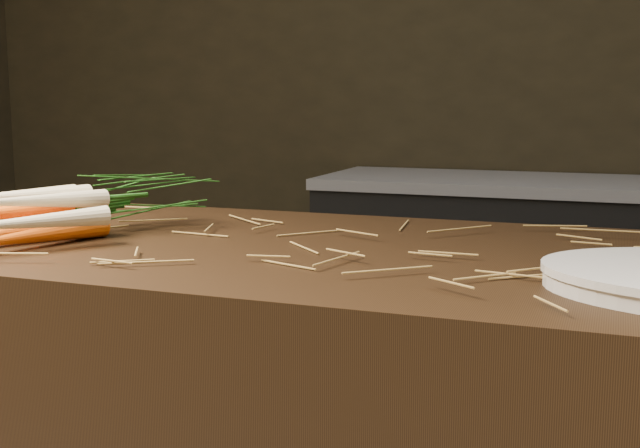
% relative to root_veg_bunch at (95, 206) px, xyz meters
% --- Properties ---
extents(back_counter, '(1.82, 0.62, 0.84)m').
position_rel_root_veg_bunch_xyz_m(back_counter, '(0.67, 1.91, -0.53)').
color(back_counter, black).
rests_on(back_counter, ground).
extents(straw_bedding, '(1.40, 0.60, 0.02)m').
position_rel_root_veg_bunch_xyz_m(straw_bedding, '(0.37, 0.03, -0.04)').
color(straw_bedding, olive).
rests_on(straw_bedding, main_counter).
extents(root_veg_bunch, '(0.34, 0.56, 0.10)m').
position_rel_root_veg_bunch_xyz_m(root_veg_bunch, '(0.00, 0.00, 0.00)').
color(root_veg_bunch, '#D75507').
rests_on(root_veg_bunch, main_counter).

